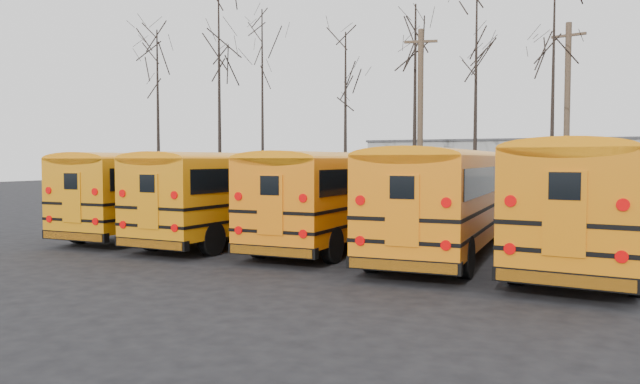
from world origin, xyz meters
The scene contains 17 objects.
ground centered at (0.00, 0.00, 0.00)m, with size 120.00×120.00×0.00m, color black.
fence centered at (0.00, 12.00, 1.00)m, with size 40.00×0.04×2.00m, color gray.
distant_building centered at (2.00, 32.00, 2.00)m, with size 22.00×8.00×4.00m, color #9B9B97.
bus_a centered at (-6.97, 2.97, 1.74)m, with size 2.67×10.69×2.98m.
bus_b centered at (-3.53, 2.62, 1.74)m, with size 2.79×10.72×2.98m.
bus_c centered at (-0.11, 2.88, 1.75)m, with size 2.57×10.69×2.98m.
bus_d centered at (3.34, 2.29, 1.79)m, with size 3.00×11.01×3.05m.
bus_e centered at (7.24, 2.21, 1.87)m, with size 3.61×11.60×3.20m.
utility_pole_left centered at (-1.11, 14.72, 4.66)m, with size 1.59×0.53×9.06m.
utility_pole_right centered at (5.37, 18.32, 4.87)m, with size 1.67×0.54×9.48m.
tree_0 centered at (-17.68, 15.04, 5.28)m, with size 0.26×0.26×10.56m, color black.
tree_1 centered at (-13.71, 15.81, 6.28)m, with size 0.26×0.26×12.57m, color black.
tree_2 centered at (-10.94, 16.14, 5.67)m, with size 0.26×0.26×11.34m, color black.
tree_3 centered at (-5.86, 16.46, 4.83)m, with size 0.26×0.26×9.66m, color black.
tree_4 centered at (-2.04, 16.85, 5.42)m, with size 0.26×0.26×10.85m, color black.
tree_5 centered at (1.57, 14.72, 5.22)m, with size 0.26×0.26×10.44m, color black.
tree_6 centered at (5.04, 14.30, 5.08)m, with size 0.26×0.26×10.16m, color black.
Camera 1 is at (7.65, -15.17, 2.71)m, focal length 35.00 mm.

